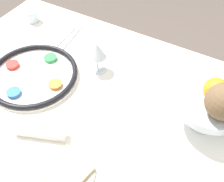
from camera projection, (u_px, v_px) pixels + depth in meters
name	position (u px, v px, depth m)	size (l,w,h in m)	color
dining_table	(95.00, 156.00, 1.22)	(1.38, 0.96, 0.74)	white
seder_plate	(33.00, 75.00, 1.03)	(0.35, 0.35, 0.03)	white
wine_glass	(97.00, 52.00, 1.00)	(0.07, 0.07, 0.13)	silver
fruit_stand	(210.00, 105.00, 0.83)	(0.22, 0.22, 0.12)	silver
orange_fruit	(215.00, 89.00, 0.79)	(0.07, 0.07, 0.07)	orange
coconut	(224.00, 102.00, 0.74)	(0.11, 0.11, 0.11)	brown
bread_plate	(67.00, 171.00, 0.77)	(0.17, 0.17, 0.02)	beige
napkin_roll	(40.00, 132.00, 0.85)	(0.17, 0.10, 0.04)	white
cup_mid	(32.00, 16.00, 1.27)	(0.06, 0.06, 0.06)	silver
fork_left	(66.00, 35.00, 1.21)	(0.03, 0.20, 0.01)	silver
fork_right	(71.00, 37.00, 1.20)	(0.04, 0.20, 0.01)	silver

